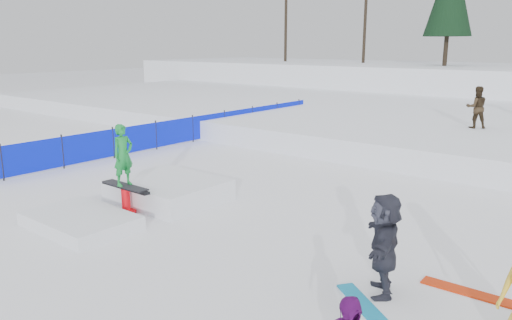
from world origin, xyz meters
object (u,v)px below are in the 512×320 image
Objects in this scene: safety_fence at (193,129)px; spectator_dark at (384,244)px; walker_olive at (477,107)px; jib_rail_feature at (146,195)px.

spectator_dark reaches higher than safety_fence.
jib_rail_feature is at bearing 39.92° from walker_olive.
safety_fence is 10.26× the size of walker_olive.
spectator_dark is 6.36m from jib_rail_feature.
jib_rail_feature is (5.14, -6.55, -0.25)m from safety_fence.
walker_olive is at bearing 71.46° from jib_rail_feature.
walker_olive reaches higher than safety_fence.
jib_rail_feature is at bearing -120.22° from spectator_dark.
jib_rail_feature reaches higher than spectator_dark.
walker_olive is (9.25, 5.70, 1.03)m from safety_fence.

